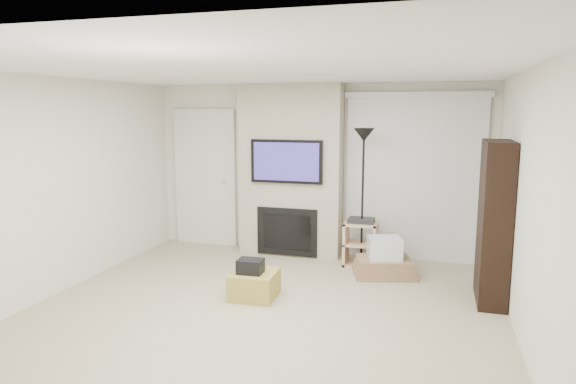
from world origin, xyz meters
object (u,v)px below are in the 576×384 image
(ottoman, at_px, (254,285))
(av_stand, at_px, (361,240))
(box_stack, at_px, (384,261))
(floor_lamp, at_px, (363,158))
(bookshelf, at_px, (494,223))

(ottoman, height_order, av_stand, av_stand)
(box_stack, bearing_deg, ottoman, -137.88)
(ottoman, xyz_separation_m, av_stand, (0.98, 1.59, 0.20))
(av_stand, distance_m, box_stack, 0.54)
(ottoman, xyz_separation_m, box_stack, (1.34, 1.21, 0.04))
(av_stand, relative_size, box_stack, 0.75)
(ottoman, bearing_deg, floor_lamp, 57.92)
(av_stand, bearing_deg, floor_lamp, -29.65)
(ottoman, height_order, bookshelf, bookshelf)
(ottoman, distance_m, floor_lamp, 2.30)
(box_stack, distance_m, bookshelf, 1.53)
(floor_lamp, height_order, box_stack, floor_lamp)
(floor_lamp, height_order, av_stand, floor_lamp)
(box_stack, height_order, bookshelf, bookshelf)
(floor_lamp, bearing_deg, box_stack, -46.70)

